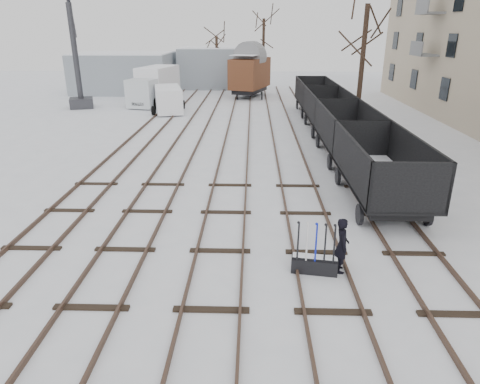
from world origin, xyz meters
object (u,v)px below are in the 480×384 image
Objects in this scene: freight_wagon_a at (380,178)px; panel_van at (168,99)px; worker at (342,245)px; ground_frame at (315,263)px; lorry at (155,85)px; box_van_wagon at (250,72)px; crane at (79,78)px.

panel_van is at bearing 121.69° from freight_wagon_a.
panel_van is at bearing 21.88° from worker.
lorry is at bearing 119.38° from ground_frame.
lorry reaches higher than ground_frame.
lorry is (-8.67, -4.43, -0.75)m from box_van_wagon.
freight_wagon_a is at bearing -72.40° from panel_van.
crane reaches higher than panel_van.
crane reaches higher than ground_frame.
lorry is at bearing -133.75° from box_van_wagon.
worker reaches higher than ground_frame.
box_van_wagon is (-2.13, 33.39, 2.14)m from ground_frame.
panel_van is (2.00, -4.15, -0.61)m from lorry.
crane is at bearing 133.03° from freight_wagon_a.
box_van_wagon is at bearing 4.76° from crane.
ground_frame is 0.20× the size of lorry.
worker is 33.45m from box_van_wagon.
lorry is 0.78× the size of crane.
panel_van is 8.38m from crane.
lorry reaches higher than worker.
ground_frame is 0.30× the size of panel_van.
lorry reaches higher than freight_wagon_a.
worker is 0.22× the size of lorry.
panel_van is (-6.67, -8.58, -1.36)m from box_van_wagon.
freight_wagon_a is at bearing -46.66° from lorry.
crane is (-8.01, 1.99, 1.46)m from panel_van.
freight_wagon_a is (3.22, 5.36, 0.74)m from ground_frame.
box_van_wagon reaches higher than panel_van.
lorry is 6.44m from crane.
box_van_wagon reaches higher than freight_wagon_a.
worker is 31.10m from lorry.
panel_van is at bearing -33.36° from crane.
panel_van is (-9.55, 24.71, 0.25)m from worker.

